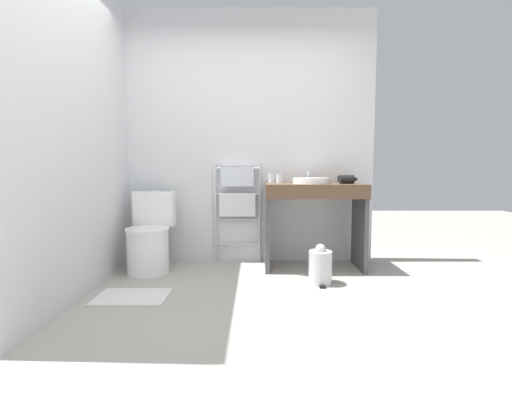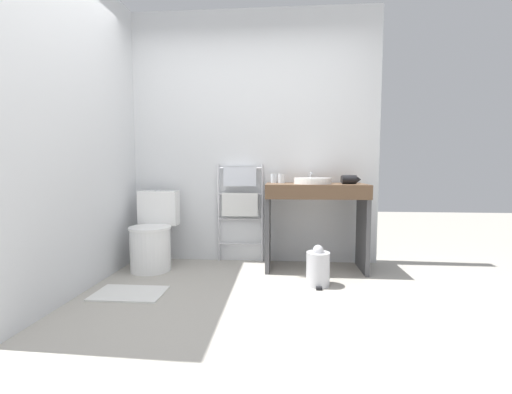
# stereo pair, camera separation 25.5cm
# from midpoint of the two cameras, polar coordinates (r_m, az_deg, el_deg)

# --- Properties ---
(ground_plane) EXTENTS (12.00, 12.00, 0.00)m
(ground_plane) POSITION_cam_midpoint_polar(r_m,az_deg,el_deg) (2.36, -2.00, -20.77)
(ground_plane) COLOR #A8A399
(wall_back) EXTENTS (2.76, 0.12, 2.68)m
(wall_back) POSITION_cam_midpoint_polar(r_m,az_deg,el_deg) (3.78, 0.78, 9.75)
(wall_back) COLOR silver
(wall_back) RESTS_ON ground_plane
(wall_side) EXTENTS (0.12, 2.34, 2.68)m
(wall_side) POSITION_cam_midpoint_polar(r_m,az_deg,el_deg) (3.31, -24.10, 10.01)
(wall_side) COLOR silver
(wall_side) RESTS_ON ground_plane
(toilet) EXTENTS (0.41, 0.53, 0.79)m
(toilet) POSITION_cam_midpoint_polar(r_m,az_deg,el_deg) (3.59, -14.91, -6.64)
(toilet) COLOR white
(toilet) RESTS_ON ground_plane
(towel_radiator) EXTENTS (0.50, 0.06, 1.06)m
(towel_radiator) POSITION_cam_midpoint_polar(r_m,az_deg,el_deg) (3.67, -0.69, -0.04)
(towel_radiator) COLOR silver
(towel_radiator) RESTS_ON ground_plane
(vanity_counter) EXTENTS (0.98, 0.53, 0.86)m
(vanity_counter) POSITION_cam_midpoint_polar(r_m,az_deg,el_deg) (3.47, 11.95, -2.39)
(vanity_counter) COLOR brown
(vanity_counter) RESTS_ON ground_plane
(sink_basin) EXTENTS (0.37, 0.37, 0.06)m
(sink_basin) POSITION_cam_midpoint_polar(r_m,az_deg,el_deg) (3.43, 11.54, 2.69)
(sink_basin) COLOR white
(sink_basin) RESTS_ON vanity_counter
(faucet) EXTENTS (0.02, 0.10, 0.12)m
(faucet) POSITION_cam_midpoint_polar(r_m,az_deg,el_deg) (3.63, 11.17, 3.50)
(faucet) COLOR silver
(faucet) RESTS_ON vanity_counter
(cup_near_wall) EXTENTS (0.07, 0.07, 0.10)m
(cup_near_wall) POSITION_cam_midpoint_polar(r_m,az_deg,el_deg) (3.61, 5.04, 3.14)
(cup_near_wall) COLOR silver
(cup_near_wall) RESTS_ON vanity_counter
(cup_near_edge) EXTENTS (0.07, 0.07, 0.09)m
(cup_near_edge) POSITION_cam_midpoint_polar(r_m,az_deg,el_deg) (3.54, 6.34, 3.08)
(cup_near_edge) COLOR silver
(cup_near_edge) RESTS_ON vanity_counter
(hair_dryer) EXTENTS (0.18, 0.19, 0.09)m
(hair_dryer) POSITION_cam_midpoint_polar(r_m,az_deg,el_deg) (3.50, 17.35, 2.81)
(hair_dryer) COLOR black
(hair_dryer) RESTS_ON vanity_counter
(trash_bin) EXTENTS (0.20, 0.24, 0.36)m
(trash_bin) POSITION_cam_midpoint_polar(r_m,az_deg,el_deg) (3.10, 12.67, -11.46)
(trash_bin) COLOR silver
(trash_bin) RESTS_ON ground_plane
(bath_mat) EXTENTS (0.56, 0.36, 0.01)m
(bath_mat) POSITION_cam_midpoint_polar(r_m,az_deg,el_deg) (3.02, -18.04, -15.03)
(bath_mat) COLOR silver
(bath_mat) RESTS_ON ground_plane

